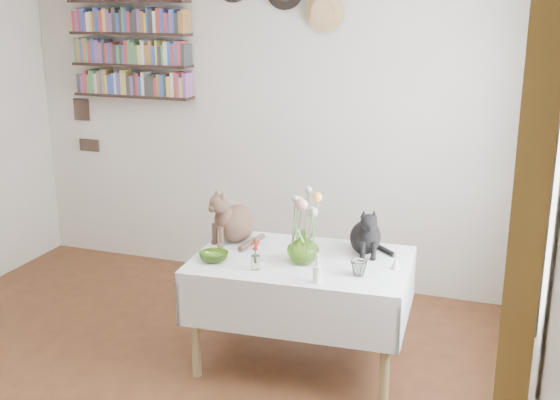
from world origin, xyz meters
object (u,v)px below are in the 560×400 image
at_px(dining_table, 302,285).
at_px(bookshelf_unit, 130,38).
at_px(black_cat, 366,229).
at_px(flower_vase, 303,247).
at_px(tabby_cat, 237,214).

height_order(dining_table, bookshelf_unit, bookshelf_unit).
relative_size(dining_table, black_cat, 4.33).
height_order(black_cat, bookshelf_unit, bookshelf_unit).
xyz_separation_m(dining_table, flower_vase, (0.02, -0.05, 0.26)).
distance_m(tabby_cat, black_cat, 0.81).
height_order(tabby_cat, black_cat, tabby_cat).
distance_m(tabby_cat, flower_vase, 0.56).
bearing_deg(black_cat, tabby_cat, 162.76).
xyz_separation_m(black_cat, bookshelf_unit, (-2.12, 0.95, 1.02)).
bearing_deg(dining_table, flower_vase, -65.52).
bearing_deg(flower_vase, dining_table, 114.48).
distance_m(dining_table, bookshelf_unit, 2.53).
bearing_deg(tabby_cat, dining_table, 13.70).
xyz_separation_m(tabby_cat, flower_vase, (0.51, -0.22, -0.08)).
xyz_separation_m(dining_table, bookshelf_unit, (-1.79, 1.18, 1.34)).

